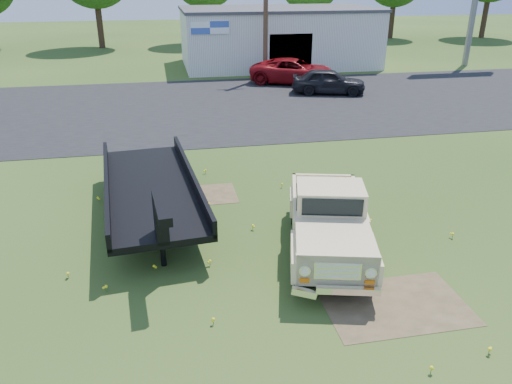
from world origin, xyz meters
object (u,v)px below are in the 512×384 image
(dark_sedan, at_px, (329,81))
(red_pickup, at_px, (294,71))
(flatbed_trailer, at_px, (150,183))
(vintage_pickup_truck, at_px, (329,220))

(dark_sedan, bearing_deg, red_pickup, 36.31)
(flatbed_trailer, relative_size, dark_sedan, 1.76)
(flatbed_trailer, height_order, red_pickup, flatbed_trailer)
(red_pickup, bearing_deg, vintage_pickup_truck, -169.75)
(red_pickup, height_order, dark_sedan, red_pickup)
(vintage_pickup_truck, relative_size, dark_sedan, 1.19)
(flatbed_trailer, relative_size, red_pickup, 1.34)
(vintage_pickup_truck, xyz_separation_m, flatbed_trailer, (-4.30, 2.92, 0.10))
(vintage_pickup_truck, xyz_separation_m, dark_sedan, (5.82, 17.23, -0.19))
(flatbed_trailer, distance_m, red_pickup, 19.69)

